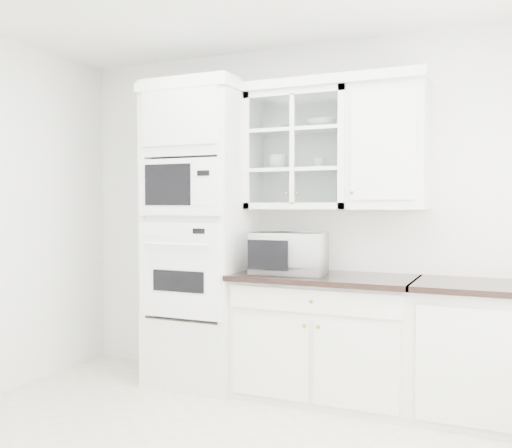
% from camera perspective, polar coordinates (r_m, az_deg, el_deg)
% --- Properties ---
extents(room_shell, '(4.00, 3.50, 2.70)m').
position_cam_1_polar(room_shell, '(3.38, -2.76, 7.78)').
color(room_shell, white).
rests_on(room_shell, ground).
extents(oven_column, '(0.76, 0.68, 2.40)m').
position_cam_1_polar(oven_column, '(4.59, -5.54, -0.99)').
color(oven_column, silver).
rests_on(oven_column, ground).
extents(base_cabinet_run, '(1.32, 0.67, 0.92)m').
position_cam_1_polar(base_cabinet_run, '(4.32, 6.90, -11.08)').
color(base_cabinet_run, silver).
rests_on(base_cabinet_run, ground).
extents(extra_base_cabinet, '(0.72, 0.67, 0.92)m').
position_cam_1_polar(extra_base_cabinet, '(4.14, 20.53, -11.75)').
color(extra_base_cabinet, silver).
rests_on(extra_base_cabinet, ground).
extents(upper_cabinet_glass, '(0.80, 0.33, 0.90)m').
position_cam_1_polar(upper_cabinet_glass, '(4.43, 4.39, 7.32)').
color(upper_cabinet_glass, silver).
rests_on(upper_cabinet_glass, room_shell).
extents(upper_cabinet_solid, '(0.55, 0.33, 0.90)m').
position_cam_1_polar(upper_cabinet_solid, '(4.26, 13.06, 7.50)').
color(upper_cabinet_solid, silver).
rests_on(upper_cabinet_solid, room_shell).
extents(crown_molding, '(2.14, 0.38, 0.07)m').
position_cam_1_polar(crown_molding, '(4.52, 3.01, 13.44)').
color(crown_molding, white).
rests_on(crown_molding, room_shell).
extents(countertop_microwave, '(0.59, 0.51, 0.31)m').
position_cam_1_polar(countertop_microwave, '(4.26, 3.37, -2.89)').
color(countertop_microwave, white).
rests_on(countertop_microwave, base_cabinet_run).
extents(bowl_a, '(0.23, 0.23, 0.05)m').
position_cam_1_polar(bowl_a, '(4.51, 2.32, 9.58)').
color(bowl_a, white).
rests_on(bowl_a, upper_cabinet_glass).
extents(bowl_b, '(0.23, 0.23, 0.07)m').
position_cam_1_polar(bowl_b, '(4.41, 6.61, 9.89)').
color(bowl_b, white).
rests_on(bowl_b, upper_cabinet_glass).
extents(cup_a, '(0.15, 0.15, 0.11)m').
position_cam_1_polar(cup_a, '(4.47, 2.23, 6.19)').
color(cup_a, white).
rests_on(cup_a, upper_cabinet_glass).
extents(cup_b, '(0.10, 0.10, 0.08)m').
position_cam_1_polar(cup_b, '(4.37, 6.33, 6.07)').
color(cup_b, white).
rests_on(cup_b, upper_cabinet_glass).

